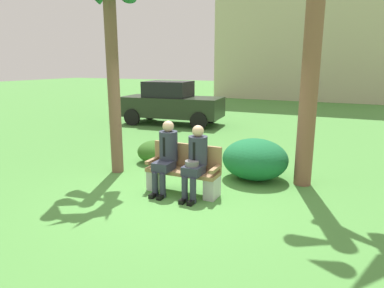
{
  "coord_description": "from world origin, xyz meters",
  "views": [
    {
      "loc": [
        2.74,
        -5.27,
        2.36
      ],
      "look_at": [
        0.0,
        0.57,
        0.85
      ],
      "focal_mm": 32.38,
      "sensor_mm": 36.0,
      "label": 1
    }
  ],
  "objects_px": {
    "parked_car_near": "(171,103)",
    "seated_man_left": "(166,153)",
    "shrub_near_bench": "(155,152)",
    "shrub_mid_lawn": "(255,159)",
    "park_bench": "(184,172)",
    "seated_man_right": "(196,158)"
  },
  "relations": [
    {
      "from": "seated_man_left",
      "to": "shrub_mid_lawn",
      "type": "xyz_separation_m",
      "value": [
        1.3,
        1.42,
        -0.32
      ]
    },
    {
      "from": "shrub_near_bench",
      "to": "parked_car_near",
      "type": "distance_m",
      "value": 5.47
    },
    {
      "from": "shrub_near_bench",
      "to": "shrub_mid_lawn",
      "type": "height_order",
      "value": "shrub_mid_lawn"
    },
    {
      "from": "park_bench",
      "to": "seated_man_left",
      "type": "xyz_separation_m",
      "value": [
        -0.3,
        -0.11,
        0.35
      ]
    },
    {
      "from": "seated_man_left",
      "to": "shrub_near_bench",
      "type": "bearing_deg",
      "value": 127.56
    },
    {
      "from": "shrub_near_bench",
      "to": "shrub_mid_lawn",
      "type": "bearing_deg",
      "value": -3.94
    },
    {
      "from": "seated_man_left",
      "to": "seated_man_right",
      "type": "xyz_separation_m",
      "value": [
        0.6,
        -0.01,
        -0.02
      ]
    },
    {
      "from": "seated_man_right",
      "to": "shrub_near_bench",
      "type": "height_order",
      "value": "seated_man_right"
    },
    {
      "from": "seated_man_right",
      "to": "parked_car_near",
      "type": "height_order",
      "value": "parked_car_near"
    },
    {
      "from": "park_bench",
      "to": "seated_man_left",
      "type": "relative_size",
      "value": 1.02
    },
    {
      "from": "seated_man_left",
      "to": "shrub_near_bench",
      "type": "relative_size",
      "value": 1.56
    },
    {
      "from": "parked_car_near",
      "to": "seated_man_left",
      "type": "bearing_deg",
      "value": -62.2
    },
    {
      "from": "park_bench",
      "to": "seated_man_right",
      "type": "distance_m",
      "value": 0.46
    },
    {
      "from": "shrub_mid_lawn",
      "to": "parked_car_near",
      "type": "height_order",
      "value": "parked_car_near"
    },
    {
      "from": "seated_man_left",
      "to": "parked_car_near",
      "type": "distance_m",
      "value": 7.42
    },
    {
      "from": "park_bench",
      "to": "parked_car_near",
      "type": "bearing_deg",
      "value": 120.27
    },
    {
      "from": "seated_man_right",
      "to": "shrub_mid_lawn",
      "type": "xyz_separation_m",
      "value": [
        0.7,
        1.43,
        -0.3
      ]
    },
    {
      "from": "seated_man_left",
      "to": "shrub_near_bench",
      "type": "xyz_separation_m",
      "value": [
        -1.23,
        1.59,
        -0.48
      ]
    },
    {
      "from": "park_bench",
      "to": "seated_man_left",
      "type": "bearing_deg",
      "value": -159.28
    },
    {
      "from": "parked_car_near",
      "to": "shrub_mid_lawn",
      "type": "bearing_deg",
      "value": -47.24
    },
    {
      "from": "seated_man_left",
      "to": "shrub_mid_lawn",
      "type": "relative_size",
      "value": 0.99
    },
    {
      "from": "shrub_near_bench",
      "to": "parked_car_near",
      "type": "bearing_deg",
      "value": 114.21
    }
  ]
}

